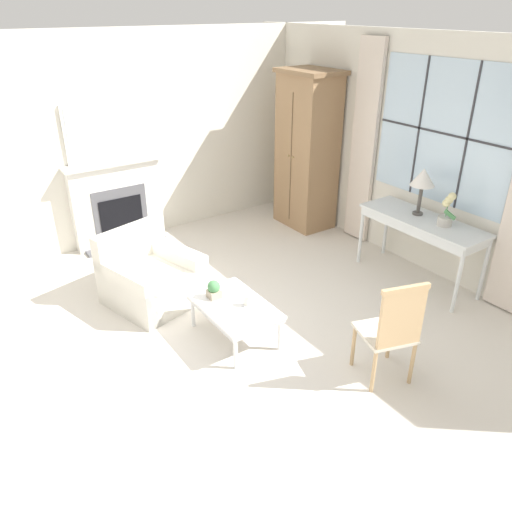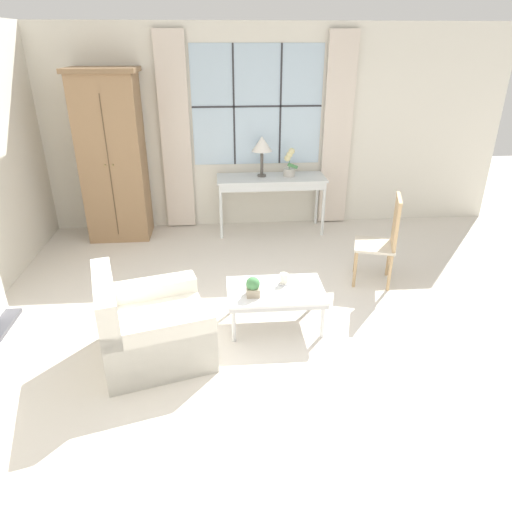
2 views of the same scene
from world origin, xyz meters
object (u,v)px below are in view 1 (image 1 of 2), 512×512
object	(u,v)px
table_lamp	(423,179)
coffee_table	(234,308)
potted_orchid	(447,212)
potted_plant_small	(214,289)
console_table	(422,225)
pillar_candle	(248,301)
armoire	(307,151)
armchair_upholstered	(151,279)
fireplace	(117,198)
side_chair_wooden	(393,328)

from	to	relation	value
table_lamp	coffee_table	world-z (taller)	table_lamp
potted_orchid	coffee_table	xyz separation A→B (m)	(-0.49, -2.51, -0.62)
table_lamp	potted_plant_small	xyz separation A→B (m)	(-0.32, -2.62, -0.76)
console_table	pillar_candle	world-z (taller)	console_table
potted_orchid	pillar_candle	size ratio (longest dim) A/B	3.12
potted_orchid	potted_plant_small	world-z (taller)	potted_orchid
armoire	armchair_upholstered	size ratio (longest dim) A/B	2.05
table_lamp	coffee_table	bearing A→B (deg)	-92.25
armchair_upholstered	coffee_table	xyz separation A→B (m)	(1.15, 0.39, 0.08)
potted_plant_small	potted_orchid	bearing A→B (deg)	74.69
pillar_candle	table_lamp	bearing A→B (deg)	89.81
fireplace	armchair_upholstered	distance (m)	1.77
potted_orchid	armchair_upholstered	world-z (taller)	potted_orchid
armoire	coffee_table	bearing A→B (deg)	-52.05
console_table	armchair_upholstered	world-z (taller)	armchair_upholstered
fireplace	side_chair_wooden	bearing A→B (deg)	12.05
potted_plant_small	pillar_candle	distance (m)	0.38
pillar_candle	potted_plant_small	bearing A→B (deg)	-147.97
potted_orchid	armchair_upholstered	distance (m)	3.41
fireplace	armchair_upholstered	bearing A→B (deg)	-9.28
armoire	armchair_upholstered	xyz separation A→B (m)	(0.78, -2.86, -0.87)
table_lamp	potted_plant_small	bearing A→B (deg)	-97.06
potted_orchid	table_lamp	bearing A→B (deg)	178.37
side_chair_wooden	pillar_candle	bearing A→B (deg)	-151.30
armchair_upholstered	side_chair_wooden	size ratio (longest dim) A/B	1.06
fireplace	table_lamp	bearing A→B (deg)	41.80
potted_orchid	potted_plant_small	xyz separation A→B (m)	(-0.71, -2.61, -0.48)
console_table	coffee_table	distance (m)	2.51
pillar_candle	side_chair_wooden	bearing A→B (deg)	28.70
armchair_upholstered	pillar_candle	xyz separation A→B (m)	(1.24, 0.49, 0.18)
table_lamp	armchair_upholstered	xyz separation A→B (m)	(-1.25, -2.92, -0.98)
coffee_table	side_chair_wooden	bearing A→B (deg)	30.32
coffee_table	pillar_candle	world-z (taller)	pillar_candle
armchair_upholstered	pillar_candle	world-z (taller)	armchair_upholstered
potted_plant_small	console_table	bearing A→B (deg)	80.00
console_table	potted_orchid	distance (m)	0.36
side_chair_wooden	potted_plant_small	size ratio (longest dim) A/B	5.41
armoire	table_lamp	size ratio (longest dim) A/B	4.02
fireplace	potted_orchid	distance (m)	4.26
fireplace	armoire	world-z (taller)	armoire
armoire	potted_orchid	size ratio (longest dim) A/B	5.70
armoire	side_chair_wooden	xyz separation A→B (m)	(3.25, -1.69, -0.56)
potted_orchid	pillar_candle	distance (m)	2.50
armoire	console_table	xyz separation A→B (m)	(2.15, 0.00, -0.41)
armchair_upholstered	armoire	bearing A→B (deg)	105.19
potted_orchid	armoire	bearing A→B (deg)	-179.01
fireplace	potted_orchid	bearing A→B (deg)	38.18
potted_plant_small	armoire	bearing A→B (deg)	123.51
fireplace	table_lamp	world-z (taller)	fireplace
table_lamp	pillar_candle	bearing A→B (deg)	-90.19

